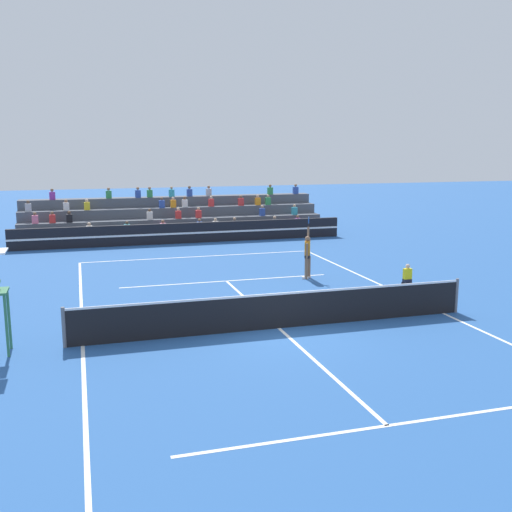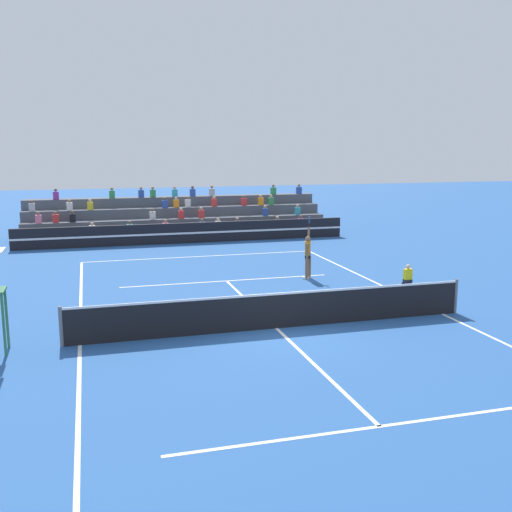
{
  "view_description": "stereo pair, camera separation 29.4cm",
  "coord_description": "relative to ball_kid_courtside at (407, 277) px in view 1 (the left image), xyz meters",
  "views": [
    {
      "loc": [
        -5.41,
        -15.86,
        5.24
      ],
      "look_at": [
        0.96,
        5.58,
        1.1
      ],
      "focal_mm": 42.0,
      "sensor_mm": 36.0,
      "label": 1
    },
    {
      "loc": [
        -5.13,
        -15.94,
        5.24
      ],
      "look_at": [
        0.96,
        5.58,
        1.1
      ],
      "focal_mm": 42.0,
      "sensor_mm": 36.0,
      "label": 2
    }
  ],
  "objects": [
    {
      "name": "tennis_ball",
      "position": [
        -3.79,
        -1.05,
        -0.3
      ],
      "size": [
        0.07,
        0.07,
        0.07
      ],
      "primitive_type": "sphere",
      "color": "#C6DB33",
      "rests_on": "ground"
    },
    {
      "name": "court_lines",
      "position": [
        -6.37,
        -3.68,
        -0.33
      ],
      "size": [
        11.1,
        23.9,
        0.01
      ],
      "color": "white",
      "rests_on": "ground"
    },
    {
      "name": "ball_kid_courtside",
      "position": [
        0.0,
        0.0,
        0.0
      ],
      "size": [
        0.3,
        0.36,
        0.84
      ],
      "color": "black",
      "rests_on": "ground"
    },
    {
      "name": "bleacher_stand",
      "position": [
        -6.37,
        15.6,
        0.51
      ],
      "size": [
        17.4,
        3.8,
        2.83
      ],
      "color": "#4C515B",
      "rests_on": "ground"
    },
    {
      "name": "ground_plane",
      "position": [
        -6.37,
        -3.68,
        -0.33
      ],
      "size": [
        120.0,
        120.0,
        0.0
      ],
      "primitive_type": "plane",
      "color": "#285699"
    },
    {
      "name": "sponsor_banner_wall",
      "position": [
        -6.37,
        12.43,
        0.22
      ],
      "size": [
        18.0,
        0.26,
        1.1
      ],
      "color": "black",
      "rests_on": "ground"
    },
    {
      "name": "tennis_player",
      "position": [
        -3.15,
        2.3,
        0.66
      ],
      "size": [
        0.57,
        0.93,
        2.48
      ],
      "color": "brown",
      "rests_on": "ground"
    },
    {
      "name": "tennis_net",
      "position": [
        -6.37,
        -3.68,
        0.21
      ],
      "size": [
        12.0,
        0.1,
        1.1
      ],
      "color": "slate",
      "rests_on": "ground"
    }
  ]
}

